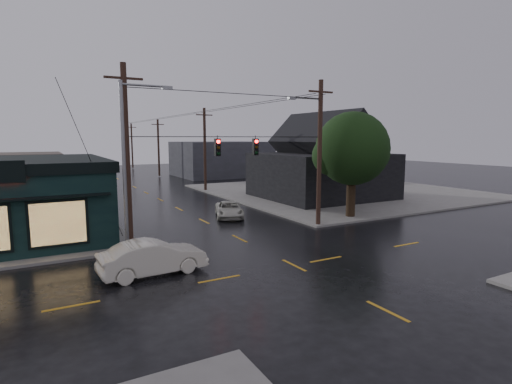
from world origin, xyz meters
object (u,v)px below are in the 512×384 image
utility_pole_nw (131,251)px  sedan_cream (153,257)px  corner_tree (352,149)px  suv_silver (229,210)px  utility_pole_ne (318,226)px

utility_pole_nw → sedan_cream: utility_pole_nw is taller
sedan_cream → corner_tree: bearing=-75.4°
corner_tree → suv_silver: corner_tree is taller
utility_pole_nw → suv_silver: bearing=34.0°
utility_pole_nw → sedan_cream: 4.52m
corner_tree → utility_pole_ne: (-4.03, -1.13, -5.39)m
sedan_cream → suv_silver: size_ratio=1.09×
corner_tree → sedan_cream: (-16.92, -5.57, -4.59)m
corner_tree → utility_pole_nw: size_ratio=0.80×
utility_pole_nw → suv_silver: (8.83, 5.96, 0.61)m
sedan_cream → suv_silver: sedan_cream is taller
corner_tree → sedan_cream: 18.40m
corner_tree → utility_pole_nw: corner_tree is taller
utility_pole_nw → corner_tree: bearing=3.8°
corner_tree → sedan_cream: corner_tree is taller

